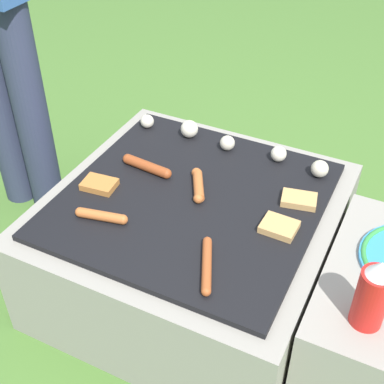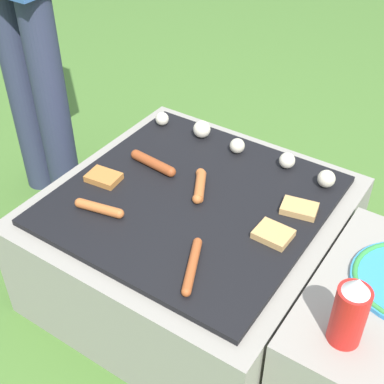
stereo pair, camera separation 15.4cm
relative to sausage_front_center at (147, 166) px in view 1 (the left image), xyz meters
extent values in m
plane|color=#47702D|center=(0.18, -0.06, -0.39)|extent=(14.00, 14.00, 0.00)
cube|color=gray|center=(0.18, -0.06, -0.21)|extent=(0.82, 0.82, 0.35)
cube|color=black|center=(0.18, -0.06, -0.02)|extent=(0.72, 0.72, 0.02)
cylinder|color=#2D334C|center=(-0.64, 0.07, 0.02)|extent=(0.12, 0.12, 0.80)
cylinder|color=#2D334C|center=(-0.50, 0.07, 0.02)|extent=(0.12, 0.12, 0.80)
cylinder|color=#93421E|center=(0.00, 0.00, 0.00)|extent=(0.15, 0.05, 0.03)
sphere|color=#93421E|center=(-0.07, 0.01, 0.00)|extent=(0.03, 0.03, 0.03)
sphere|color=#93421E|center=(0.07, -0.01, 0.00)|extent=(0.03, 0.03, 0.03)
cylinder|color=#B7602D|center=(0.18, -0.02, 0.00)|extent=(0.09, 0.12, 0.03)
sphere|color=#B7602D|center=(0.21, -0.07, 0.00)|extent=(0.03, 0.03, 0.03)
sphere|color=#B7602D|center=(0.15, 0.04, 0.00)|extent=(0.03, 0.03, 0.03)
cylinder|color=#A34C23|center=(0.34, -0.29, 0.00)|extent=(0.09, 0.17, 0.02)
sphere|color=#A34C23|center=(0.38, -0.37, 0.00)|extent=(0.02, 0.02, 0.02)
sphere|color=#A34C23|center=(0.31, -0.22, 0.00)|extent=(0.02, 0.02, 0.02)
cylinder|color=#B7602D|center=(0.00, -0.26, 0.00)|extent=(0.13, 0.05, 0.03)
sphere|color=#B7602D|center=(-0.06, -0.27, 0.00)|extent=(0.03, 0.03, 0.03)
sphere|color=#B7602D|center=(0.07, -0.24, 0.00)|extent=(0.03, 0.03, 0.03)
cube|color=tan|center=(0.46, -0.08, -0.01)|extent=(0.10, 0.08, 0.02)
cube|color=tan|center=(0.47, 0.06, -0.01)|extent=(0.11, 0.09, 0.02)
cube|color=#B27033|center=(-0.08, -0.14, -0.01)|extent=(0.11, 0.08, 0.02)
sphere|color=beige|center=(-0.13, 0.22, 0.01)|extent=(0.05, 0.05, 0.05)
sphere|color=beige|center=(0.03, 0.23, 0.01)|extent=(0.06, 0.06, 0.06)
sphere|color=beige|center=(0.18, 0.22, 0.01)|extent=(0.05, 0.05, 0.05)
sphere|color=beige|center=(0.35, 0.23, 0.01)|extent=(0.05, 0.05, 0.05)
sphere|color=beige|center=(0.49, 0.21, 0.01)|extent=(0.05, 0.05, 0.05)
cylinder|color=red|center=(0.73, -0.28, 0.06)|extent=(0.07, 0.07, 0.15)
cone|color=white|center=(0.73, -0.28, 0.15)|extent=(0.06, 0.06, 0.04)
camera|label=1|loc=(0.72, -1.14, 0.96)|focal=50.00mm
camera|label=2|loc=(0.85, -1.06, 0.96)|focal=50.00mm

